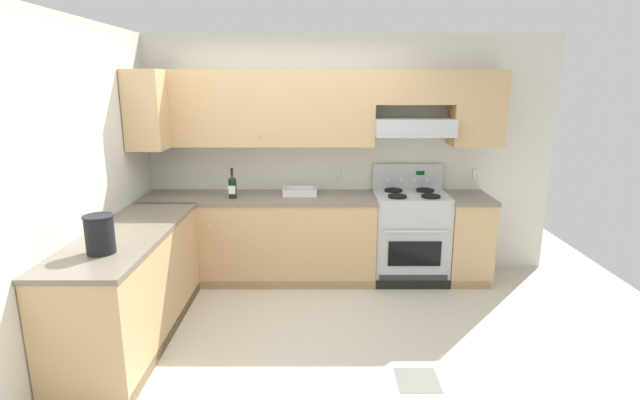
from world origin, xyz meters
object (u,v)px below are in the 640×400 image
Objects in this scene: stove at (410,235)px; wine_bottle at (233,186)px; bowl at (300,192)px; bucket at (100,233)px.

stove is 1.93m from wine_bottle.
wine_bottle is at bearing -166.70° from bowl.
bowl is at bearing 54.06° from bucket.
bowl is 1.29× the size of bucket.
wine_bottle reaches higher than bowl.
bowl is (-1.16, 0.06, 0.45)m from stove.
wine_bottle is 0.71m from bowl.
bowl is (0.68, 0.16, -0.10)m from wine_bottle.
wine_bottle reaches higher than bucket.
stove is 4.42× the size of bucket.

